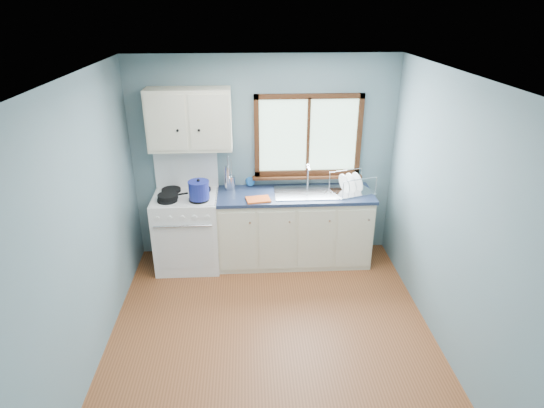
{
  "coord_description": "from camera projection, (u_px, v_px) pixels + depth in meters",
  "views": [
    {
      "loc": [
        -0.2,
        -3.52,
        3.03
      ],
      "look_at": [
        0.05,
        0.9,
        1.05
      ],
      "focal_mm": 30.0,
      "sensor_mm": 36.0,
      "label": 1
    }
  ],
  "objects": [
    {
      "name": "dish_rack",
      "position": [
        351.0,
        187.0,
        5.46
      ],
      "size": [
        0.55,
        0.48,
        0.24
      ],
      "rotation": [
        0.0,
        0.0,
        0.32
      ],
      "color": "silver",
      "rests_on": "countertop"
    },
    {
      "name": "wall_left",
      "position": [
        83.0,
        230.0,
        3.86
      ],
      "size": [
        0.02,
        3.6,
        2.5
      ],
      "primitive_type": "cube",
      "color": "slate",
      "rests_on": "ground"
    },
    {
      "name": "soap_bottle",
      "position": [
        251.0,
        176.0,
        5.59
      ],
      "size": [
        0.13,
        0.13,
        0.28
      ],
      "primitive_type": "imported",
      "rotation": [
        0.0,
        0.0,
        0.24
      ],
      "color": "#1C62AE",
      "rests_on": "countertop"
    },
    {
      "name": "stockpot",
      "position": [
        199.0,
        190.0,
        5.17
      ],
      "size": [
        0.29,
        0.29,
        0.24
      ],
      "rotation": [
        0.0,
        0.0,
        0.24
      ],
      "color": "navy",
      "rests_on": "gas_range"
    },
    {
      "name": "wall_front",
      "position": [
        292.0,
        387.0,
        2.29
      ],
      "size": [
        3.2,
        0.02,
        2.5
      ],
      "primitive_type": "cube",
      "color": "slate",
      "rests_on": "ground"
    },
    {
      "name": "thermos",
      "position": [
        227.0,
        178.0,
        5.49
      ],
      "size": [
        0.09,
        0.09,
        0.3
      ],
      "primitive_type": "cylinder",
      "rotation": [
        0.0,
        0.0,
        0.25
      ],
      "color": "silver",
      "rests_on": "countertop"
    },
    {
      "name": "upper_cabinets",
      "position": [
        189.0,
        120.0,
        5.15
      ],
      "size": [
        0.95,
        0.35,
        0.7
      ],
      "color": "beige",
      "rests_on": "wall_back"
    },
    {
      "name": "sink",
      "position": [
        309.0,
        198.0,
        5.49
      ],
      "size": [
        0.84,
        0.46,
        0.44
      ],
      "color": "silver",
      "rests_on": "countertop"
    },
    {
      "name": "gas_range",
      "position": [
        188.0,
        228.0,
        5.54
      ],
      "size": [
        0.76,
        0.69,
        1.36
      ],
      "color": "white",
      "rests_on": "floor"
    },
    {
      "name": "dish_towel",
      "position": [
        258.0,
        200.0,
        5.26
      ],
      "size": [
        0.3,
        0.24,
        0.02
      ],
      "primitive_type": "cube",
      "rotation": [
        0.0,
        0.0,
        0.16
      ],
      "color": "#D7531D",
      "rests_on": "countertop"
    },
    {
      "name": "floor",
      "position": [
        272.0,
        340.0,
        4.45
      ],
      "size": [
        3.2,
        3.6,
        0.02
      ],
      "primitive_type": "cube",
      "color": "brown",
      "rests_on": "ground"
    },
    {
      "name": "ceiling",
      "position": [
        272.0,
        76.0,
        3.43
      ],
      "size": [
        3.2,
        3.6,
        0.02
      ],
      "primitive_type": "cube",
      "color": "white",
      "rests_on": "wall_back"
    },
    {
      "name": "utensil_crock",
      "position": [
        230.0,
        182.0,
        5.54
      ],
      "size": [
        0.17,
        0.17,
        0.42
      ],
      "rotation": [
        0.0,
        0.0,
        -0.32
      ],
      "color": "silver",
      "rests_on": "countertop"
    },
    {
      "name": "skillet",
      "position": [
        168.0,
        196.0,
        5.2
      ],
      "size": [
        0.37,
        0.3,
        0.05
      ],
      "rotation": [
        0.0,
        0.0,
        0.38
      ],
      "color": "black",
      "rests_on": "gas_range"
    },
    {
      "name": "window",
      "position": [
        308.0,
        142.0,
        5.49
      ],
      "size": [
        1.36,
        0.1,
        1.03
      ],
      "color": "#9EC6A8",
      "rests_on": "wall_back"
    },
    {
      "name": "wall_right",
      "position": [
        453.0,
        221.0,
        4.02
      ],
      "size": [
        0.02,
        3.6,
        2.5
      ],
      "primitive_type": "cube",
      "color": "slate",
      "rests_on": "ground"
    },
    {
      "name": "countertop",
      "position": [
        295.0,
        195.0,
        5.46
      ],
      "size": [
        1.89,
        0.64,
        0.04
      ],
      "primitive_type": "cube",
      "color": "#17223A",
      "rests_on": "base_cabinets"
    },
    {
      "name": "base_cabinets",
      "position": [
        294.0,
        231.0,
        5.66
      ],
      "size": [
        1.85,
        0.6,
        0.88
      ],
      "color": "beige",
      "rests_on": "floor"
    },
    {
      "name": "wall_back",
      "position": [
        264.0,
        159.0,
        5.59
      ],
      "size": [
        3.2,
        0.02,
        2.5
      ],
      "primitive_type": "cube",
      "color": "slate",
      "rests_on": "ground"
    }
  ]
}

